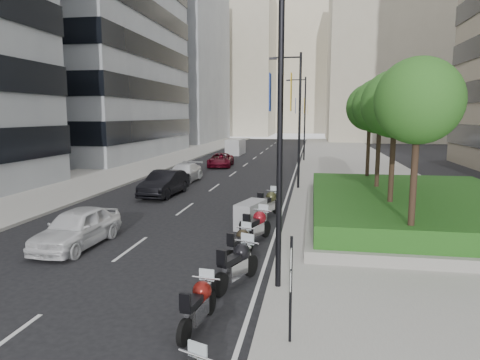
% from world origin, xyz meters
% --- Properties ---
extents(ground, '(160.00, 160.00, 0.00)m').
position_xyz_m(ground, '(0.00, 0.00, 0.00)').
color(ground, black).
rests_on(ground, ground).
extents(sidewalk_right, '(10.00, 100.00, 0.15)m').
position_xyz_m(sidewalk_right, '(9.00, 30.00, 0.07)').
color(sidewalk_right, '#9E9B93').
rests_on(sidewalk_right, ground).
extents(sidewalk_left, '(8.00, 100.00, 0.15)m').
position_xyz_m(sidewalk_left, '(-12.00, 30.00, 0.07)').
color(sidewalk_left, '#9E9B93').
rests_on(sidewalk_left, ground).
extents(lane_edge, '(0.12, 100.00, 0.01)m').
position_xyz_m(lane_edge, '(3.70, 30.00, 0.01)').
color(lane_edge, silver).
rests_on(lane_edge, ground).
extents(lane_centre, '(0.12, 100.00, 0.01)m').
position_xyz_m(lane_centre, '(-1.50, 30.00, 0.01)').
color(lane_centre, silver).
rests_on(lane_centre, ground).
extents(building_grey_far, '(22.00, 26.00, 30.00)m').
position_xyz_m(building_grey_far, '(-24.00, 70.00, 15.00)').
color(building_grey_far, gray).
rests_on(building_grey_far, ground).
extents(building_cream_right, '(28.00, 24.00, 36.00)m').
position_xyz_m(building_cream_right, '(22.00, 80.00, 18.00)').
color(building_cream_right, '#B7AD93').
rests_on(building_cream_right, ground).
extents(building_cream_left, '(26.00, 24.00, 34.00)m').
position_xyz_m(building_cream_left, '(-18.00, 100.00, 17.00)').
color(building_cream_left, '#B7AD93').
rests_on(building_cream_left, ground).
extents(building_cream_centre, '(30.00, 24.00, 38.00)m').
position_xyz_m(building_cream_centre, '(2.00, 120.00, 19.00)').
color(building_cream_centre, '#B7AD93').
rests_on(building_cream_centre, ground).
extents(planter, '(10.00, 14.00, 0.40)m').
position_xyz_m(planter, '(10.00, 10.00, 0.35)').
color(planter, gray).
rests_on(planter, sidewalk_right).
extents(hedge, '(9.40, 13.40, 0.80)m').
position_xyz_m(hedge, '(10.00, 10.00, 0.95)').
color(hedge, '#1F3F12').
rests_on(hedge, planter).
extents(tree_0, '(2.80, 2.80, 6.30)m').
position_xyz_m(tree_0, '(8.50, 4.00, 5.42)').
color(tree_0, '#332319').
rests_on(tree_0, planter).
extents(tree_1, '(2.80, 2.80, 6.30)m').
position_xyz_m(tree_1, '(8.50, 8.00, 5.42)').
color(tree_1, '#332319').
rests_on(tree_1, planter).
extents(tree_2, '(2.80, 2.80, 6.30)m').
position_xyz_m(tree_2, '(8.50, 12.00, 5.42)').
color(tree_2, '#332319').
rests_on(tree_2, planter).
extents(tree_3, '(2.80, 2.80, 6.30)m').
position_xyz_m(tree_3, '(8.50, 16.00, 5.42)').
color(tree_3, '#332319').
rests_on(tree_3, planter).
extents(lamp_post_0, '(2.34, 0.45, 9.00)m').
position_xyz_m(lamp_post_0, '(4.14, 1.00, 5.07)').
color(lamp_post_0, black).
rests_on(lamp_post_0, ground).
extents(lamp_post_1, '(2.34, 0.45, 9.00)m').
position_xyz_m(lamp_post_1, '(4.14, 18.00, 5.07)').
color(lamp_post_1, black).
rests_on(lamp_post_1, ground).
extents(lamp_post_2, '(2.34, 0.45, 9.00)m').
position_xyz_m(lamp_post_2, '(4.14, 36.00, 5.07)').
color(lamp_post_2, black).
rests_on(lamp_post_2, ground).
extents(parking_sign, '(0.06, 0.32, 2.50)m').
position_xyz_m(parking_sign, '(4.80, -2.00, 1.46)').
color(parking_sign, black).
rests_on(parking_sign, ground).
extents(motorcycle_1, '(0.72, 2.16, 1.07)m').
position_xyz_m(motorcycle_1, '(2.63, -1.48, 0.57)').
color(motorcycle_1, black).
rests_on(motorcycle_1, ground).
extents(motorcycle_2, '(1.11, 2.32, 1.21)m').
position_xyz_m(motorcycle_2, '(3.08, 1.22, 0.65)').
color(motorcycle_2, black).
rests_on(motorcycle_2, ground).
extents(motorcycle_3, '(0.83, 2.07, 1.06)m').
position_xyz_m(motorcycle_3, '(2.79, 3.41, 0.56)').
color(motorcycle_3, black).
rests_on(motorcycle_3, ground).
extents(motorcycle_4, '(1.07, 2.34, 1.21)m').
position_xyz_m(motorcycle_4, '(3.08, 5.61, 0.65)').
color(motorcycle_4, black).
rests_on(motorcycle_4, ground).
extents(motorcycle_5, '(1.30, 2.10, 1.19)m').
position_xyz_m(motorcycle_5, '(2.54, 7.74, 0.59)').
color(motorcycle_5, black).
rests_on(motorcycle_5, ground).
extents(motorcycle_6, '(1.16, 2.35, 1.24)m').
position_xyz_m(motorcycle_6, '(3.12, 9.98, 0.66)').
color(motorcycle_6, black).
rests_on(motorcycle_6, ground).
extents(car_a, '(1.94, 4.45, 1.49)m').
position_xyz_m(car_a, '(-3.61, 3.91, 0.75)').
color(car_a, white).
rests_on(car_a, ground).
extents(car_b, '(1.97, 4.82, 1.56)m').
position_xyz_m(car_b, '(-3.89, 14.50, 0.78)').
color(car_b, black).
rests_on(car_b, ground).
extents(car_c, '(2.08, 4.81, 1.38)m').
position_xyz_m(car_c, '(-4.35, 20.10, 0.69)').
color(car_c, white).
rests_on(car_c, ground).
extents(car_d, '(2.57, 4.92, 1.32)m').
position_xyz_m(car_d, '(-3.62, 29.89, 0.66)').
color(car_d, '#5B0A1A').
rests_on(car_d, ground).
extents(delivery_van, '(1.90, 4.73, 1.97)m').
position_xyz_m(delivery_van, '(-4.53, 43.00, 0.92)').
color(delivery_van, '#BABABC').
rests_on(delivery_van, ground).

